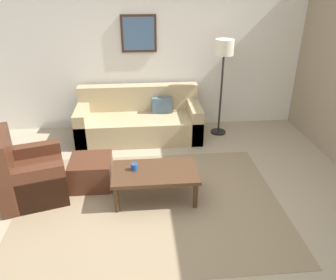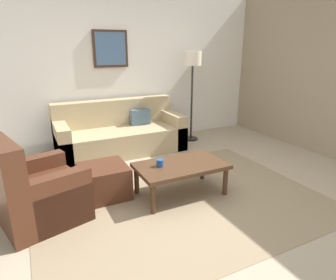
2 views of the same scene
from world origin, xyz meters
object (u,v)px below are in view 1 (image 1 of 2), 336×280
couch_main (139,120)px  armchair_leather (26,177)px  cup (134,167)px  lamp_standing (224,57)px  ottoman (91,172)px  framed_artwork (139,34)px  coffee_table (155,174)px

couch_main → armchair_leather: 2.33m
cup → lamp_standing: size_ratio=0.05×
ottoman → framed_artwork: bearing=69.6°
ottoman → lamp_standing: (2.16, 1.53, 1.21)m
coffee_table → framed_artwork: bearing=93.1°
armchair_leather → coffee_table: 1.68m
armchair_leather → framed_artwork: bearing=55.3°
couch_main → framed_artwork: bearing=83.5°
couch_main → framed_artwork: size_ratio=3.41×
framed_artwork → cup: bearing=-93.2°
ottoman → couch_main: bearing=66.1°
armchair_leather → cup: (1.41, -0.11, 0.15)m
ottoman → cup: bearing=-29.1°
armchair_leather → lamp_standing: (2.96, 1.76, 1.10)m
framed_artwork → coffee_table: bearing=-86.9°
cup → framed_artwork: bearing=86.8°
ottoman → framed_artwork: framed_artwork is taller
couch_main → ottoman: (-0.69, -1.56, -0.10)m
couch_main → lamp_standing: (1.47, -0.03, 1.11)m
couch_main → lamp_standing: lamp_standing is taller
armchair_leather → ottoman: size_ratio=1.76×
armchair_leather → cup: size_ratio=11.22×
couch_main → armchair_leather: armchair_leather is taller
cup → lamp_standing: 2.61m
ottoman → lamp_standing: lamp_standing is taller
couch_main → cup: couch_main is taller
armchair_leather → coffee_table: (1.67, -0.16, 0.05)m
armchair_leather → ottoman: bearing=15.8°
ottoman → cup: cup is taller
ottoman → lamp_standing: size_ratio=0.33×
coffee_table → lamp_standing: (1.29, 1.92, 1.05)m
armchair_leather → couch_main: bearing=50.2°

